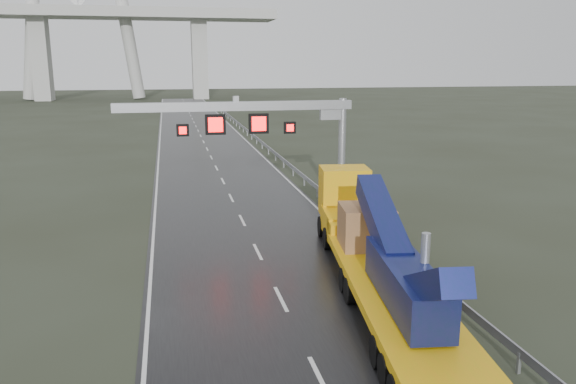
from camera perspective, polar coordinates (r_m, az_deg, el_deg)
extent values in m
plane|color=#2A2D1F|center=(19.73, 1.64, -15.45)|extent=(400.00, 400.00, 0.00)
cube|color=black|center=(57.77, -7.80, 3.48)|extent=(11.00, 200.00, 0.02)
cube|color=#B5B4B0|center=(37.72, 5.37, -1.29)|extent=(1.20, 1.20, 0.30)
cylinder|color=#92949A|center=(37.02, 5.48, 3.89)|extent=(0.48, 0.48, 7.20)
cube|color=#92949A|center=(35.20, -5.31, 8.68)|extent=(14.80, 0.55, 0.55)
cube|color=#92949A|center=(36.47, 4.36, 8.05)|extent=(1.40, 0.35, 0.90)
cube|color=#92949A|center=(35.17, -5.33, 9.41)|extent=(0.35, 0.35, 0.35)
cube|color=black|center=(35.12, -7.38, 6.81)|extent=(1.25, 0.25, 1.25)
cube|color=#FF0C0C|center=(34.98, -7.36, 6.79)|extent=(0.90, 0.02, 0.90)
cube|color=black|center=(35.44, -3.00, 6.96)|extent=(1.25, 0.25, 1.25)
cube|color=#FF0C0C|center=(35.30, -2.96, 6.93)|extent=(0.90, 0.02, 0.90)
cube|color=black|center=(35.04, -10.65, 6.19)|extent=(0.75, 0.25, 0.75)
cube|color=#FF0C0C|center=(34.90, -10.64, 6.17)|extent=(0.54, 0.02, 0.54)
cube|color=black|center=(35.84, 0.18, 6.56)|extent=(0.75, 0.25, 0.75)
cube|color=#FF0C0C|center=(35.70, 0.23, 6.53)|extent=(0.54, 0.02, 0.54)
cube|color=#B5B4B0|center=(159.86, -23.77, 12.27)|extent=(4.00, 6.00, 21.00)
cube|color=#B5B4B0|center=(157.13, -8.97, 13.18)|extent=(4.00, 6.00, 21.00)
cube|color=#F6A50D|center=(21.08, 10.97, -10.48)|extent=(4.83, 14.76, 0.36)
cube|color=#F6A50D|center=(27.96, 6.92, -3.53)|extent=(2.84, 1.59, 0.52)
cube|color=#F6A50D|center=(29.59, 6.29, -3.11)|extent=(3.09, 3.44, 1.24)
cube|color=#F6A50D|center=(31.06, 5.72, 0.04)|extent=(2.84, 2.40, 2.69)
cube|color=black|center=(32.01, 5.41, 1.01)|extent=(2.37, 0.37, 1.24)
cube|color=#112051|center=(19.78, 11.88, -9.03)|extent=(2.27, 6.35, 1.45)
cube|color=#112051|center=(22.70, 9.51, -2.74)|extent=(1.80, 5.79, 2.65)
cube|color=#112051|center=(17.15, 14.42, -9.31)|extent=(1.48, 4.19, 2.50)
cylinder|color=#92949A|center=(19.64, 13.76, -6.39)|extent=(0.35, 0.35, 1.66)
cube|color=#9F6F48|center=(25.62, 7.95, -3.46)|extent=(2.56, 2.56, 1.86)
cylinder|color=black|center=(17.38, 15.08, -18.20)|extent=(3.12, 1.43, 1.04)
cylinder|color=black|center=(23.60, 9.26, -9.29)|extent=(3.12, 1.43, 1.04)
cylinder|color=black|center=(31.34, 5.71, -3.46)|extent=(2.92, 1.51, 1.14)
cylinder|color=#92949A|center=(32.11, 7.93, -1.94)|extent=(0.08, 0.08, 2.41)
cylinder|color=#92949A|center=(32.46, 9.60, -1.83)|extent=(0.08, 0.08, 2.41)
cube|color=yellow|center=(32.06, 8.83, -0.24)|extent=(1.32, 0.61, 0.40)
cube|color=brown|center=(32.17, 8.80, -1.11)|extent=(1.32, 0.61, 0.45)
cube|color=red|center=(34.31, 9.02, -2.24)|extent=(0.64, 0.42, 0.99)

